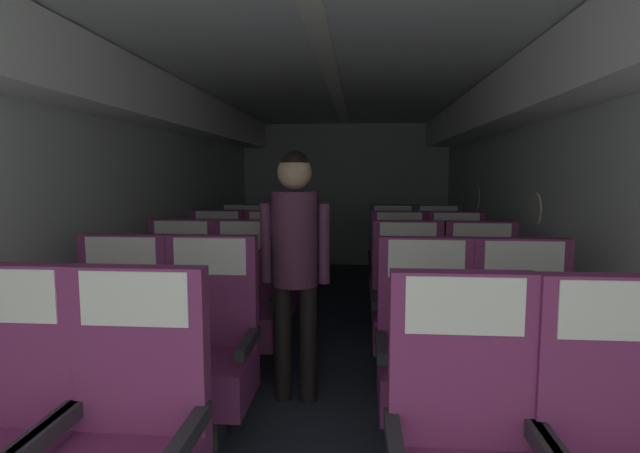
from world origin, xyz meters
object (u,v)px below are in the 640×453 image
seat_c_left_aisle (245,308)px  seat_b_right_window (426,360)px  seat_d_left_window (215,279)px  seat_e_right_aisle (439,264)px  seat_c_right_window (408,311)px  seat_d_right_window (399,282)px  seat_d_left_aisle (270,280)px  seat_c_right_aisle (482,313)px  seat_b_left_aisle (207,354)px  seat_b_right_aisle (525,363)px  seat_b_left_window (117,352)px  seat_d_right_aisle (457,283)px  seat_c_left_window (179,306)px  seat_e_right_window (392,263)px  flight_attendant (295,250)px  seat_e_left_aisle (285,262)px  seat_e_left_window (241,261)px  seat_a_left_aisle (128,449)px

seat_c_left_aisle → seat_b_right_window: bearing=-37.7°
seat_d_left_window → seat_e_right_aisle: same height
seat_c_right_window → seat_d_right_window: 0.92m
seat_d_left_aisle → seat_d_right_window: same height
seat_c_right_aisle → seat_b_left_aisle: bearing=-151.0°
seat_c_left_aisle → seat_e_right_aisle: 2.48m
seat_b_left_aisle → seat_b_right_window: bearing=0.8°
seat_c_right_aisle → seat_b_right_aisle: bearing=-90.5°
seat_b_left_window → seat_e_right_aisle: (2.16, 2.76, 0.00)m
seat_b_left_window → seat_d_right_window: same height
seat_c_left_aisle → seat_d_left_window: size_ratio=1.00×
seat_b_left_window → seat_c_right_aisle: size_ratio=1.00×
seat_b_left_aisle → seat_d_right_aisle: same height
seat_b_left_window → seat_c_left_window: (0.00, 0.91, 0.00)m
seat_d_right_aisle → seat_e_right_window: 1.05m
seat_c_right_window → seat_d_right_aisle: (0.51, 0.90, 0.00)m
flight_attendant → seat_d_left_window: bearing=-41.3°
seat_b_right_window → seat_e_left_aisle: size_ratio=1.00×
seat_e_left_window → seat_d_right_window: bearing=-28.9°
seat_b_right_aisle → seat_e_left_aisle: bearing=121.1°
seat_b_left_window → seat_b_left_aisle: 0.50m
seat_b_left_aisle → seat_e_left_window: size_ratio=1.00×
seat_d_left_window → seat_d_right_aisle: bearing=-0.3°
seat_d_left_window → flight_attendant: size_ratio=0.70×
seat_d_left_aisle → seat_e_right_aisle: (1.65, 0.93, 0.00)m
seat_d_left_aisle → seat_e_left_window: size_ratio=1.00×
seat_e_left_window → seat_e_right_window: (1.66, -0.01, 0.00)m
seat_c_left_aisle → seat_c_left_window: bearing=-179.6°
seat_d_left_aisle → seat_d_right_aisle: (1.66, 0.01, 0.00)m
seat_b_left_aisle → seat_b_right_window: 1.16m
seat_d_right_aisle → seat_e_left_aisle: 1.91m
seat_b_right_window → seat_c_left_aisle: bearing=142.3°
seat_b_left_window → seat_d_left_window: same height
seat_b_right_aisle → seat_e_left_aisle: (-1.66, 2.75, 0.00)m
seat_b_left_aisle → seat_e_right_aisle: size_ratio=1.00×
seat_d_left_aisle → seat_d_right_aisle: size_ratio=1.00×
seat_b_right_aisle → seat_c_right_aisle: (0.01, 0.91, 0.00)m
seat_c_left_aisle → seat_d_left_window: same height
seat_b_right_window → seat_d_right_window: same height
seat_b_left_aisle → seat_b_right_aisle: 1.66m
seat_b_left_aisle → seat_d_right_aisle: size_ratio=1.00×
seat_b_right_window → seat_c_right_aisle: bearing=60.9°
seat_a_left_aisle → seat_b_left_window: same height
seat_a_left_aisle → seat_c_left_window: size_ratio=1.00×
seat_d_left_aisle → seat_d_right_aisle: same height
seat_b_right_aisle → seat_e_right_window: same height
seat_b_left_aisle → seat_c_left_aisle: 0.92m
seat_b_right_aisle → seat_c_right_window: (-0.50, 0.92, 0.00)m
seat_b_right_window → seat_c_left_window: size_ratio=1.00×
seat_a_left_aisle → seat_e_left_aisle: (-0.01, 3.67, 0.00)m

